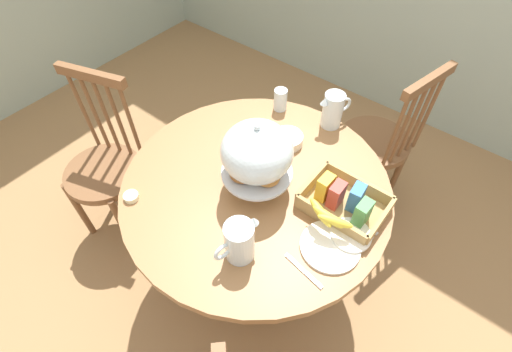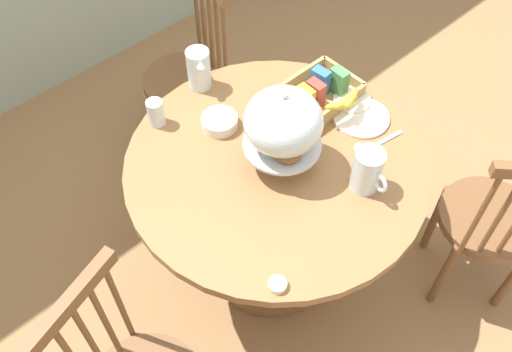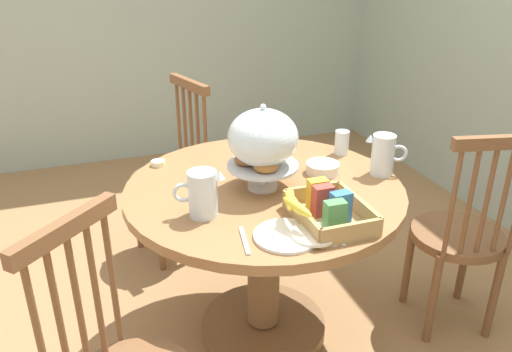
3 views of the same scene
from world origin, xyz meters
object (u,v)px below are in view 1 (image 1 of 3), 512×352
pastry_stand_with_dome (257,154)px  orange_juice_pitcher (239,243)px  drinking_glass (280,100)px  butter_dish (131,197)px  cereal_bowl (287,139)px  dining_table (256,215)px  windsor_chair_near_window (106,169)px  china_plate_large (330,246)px  cereal_basket (343,203)px  milk_pitcher (333,111)px  china_plate_small (351,235)px  windsor_chair_facing_door (378,144)px

pastry_stand_with_dome → orange_juice_pitcher: (0.14, -0.27, -0.12)m
orange_juice_pitcher → drinking_glass: size_ratio=1.69×
butter_dish → cereal_bowl: bearing=64.4°
dining_table → drinking_glass: bearing=114.4°
dining_table → butter_dish: bearing=-133.2°
butter_dish → windsor_chair_near_window: bearing=164.5°
dining_table → china_plate_large: china_plate_large is taller
drinking_glass → cereal_basket: bearing=-32.6°
butter_dish → pastry_stand_with_dome: bearing=44.6°
pastry_stand_with_dome → milk_pitcher: size_ratio=1.98×
milk_pitcher → cereal_basket: 0.50m
milk_pitcher → china_plate_small: milk_pitcher is taller
cereal_basket → china_plate_small: cereal_basket is taller
china_plate_large → butter_dish: 0.80m
drinking_glass → butter_dish: drinking_glass is taller
china_plate_large → cereal_bowl: 0.55m
windsor_chair_facing_door → cereal_bowl: 0.69m
windsor_chair_near_window → milk_pitcher: 1.20m
cereal_basket → drinking_glass: (-0.54, 0.35, 0.01)m
windsor_chair_near_window → china_plate_small: (1.26, 0.25, 0.30)m
windsor_chair_facing_door → cereal_basket: bearing=-80.2°
windsor_chair_facing_door → china_plate_small: 0.90m
china_plate_large → cereal_bowl: (-0.43, 0.34, 0.02)m
cereal_bowl → drinking_glass: drinking_glass is taller
china_plate_small → butter_dish: bearing=-153.7°
pastry_stand_with_dome → china_plate_large: size_ratio=1.56×
milk_pitcher → china_plate_small: bearing=-52.1°
milk_pitcher → drinking_glass: 0.26m
china_plate_small → cereal_bowl: bearing=151.1°
china_plate_large → windsor_chair_near_window: bearing=-172.2°
orange_juice_pitcher → cereal_bowl: bearing=108.8°
cereal_basket → china_plate_small: (0.09, -0.09, -0.03)m
dining_table → milk_pitcher: 0.59m
pastry_stand_with_dome → butter_dish: size_ratio=5.73×
drinking_glass → butter_dish: 0.83m
windsor_chair_facing_door → pastry_stand_with_dome: bearing=-103.4°
orange_juice_pitcher → cereal_bowl: (-0.19, 0.56, -0.05)m
cereal_basket → drinking_glass: 0.65m
pastry_stand_with_dome → orange_juice_pitcher: size_ratio=1.85×
china_plate_large → butter_dish: (-0.74, -0.30, 0.01)m
pastry_stand_with_dome → china_plate_large: 0.43m
china_plate_small → butter_dish: size_ratio=2.50×
windsor_chair_near_window → drinking_glass: windsor_chair_near_window is taller
china_plate_small → drinking_glass: 0.77m
orange_juice_pitcher → milk_pitcher: bearing=97.4°
windsor_chair_facing_door → dining_table: bearing=-104.5°
windsor_chair_facing_door → orange_juice_pitcher: 1.18m
orange_juice_pitcher → cereal_basket: (0.19, 0.39, -0.03)m
windsor_chair_facing_door → cereal_bowl: size_ratio=6.96×
milk_pitcher → china_plate_large: (0.34, -0.57, -0.07)m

